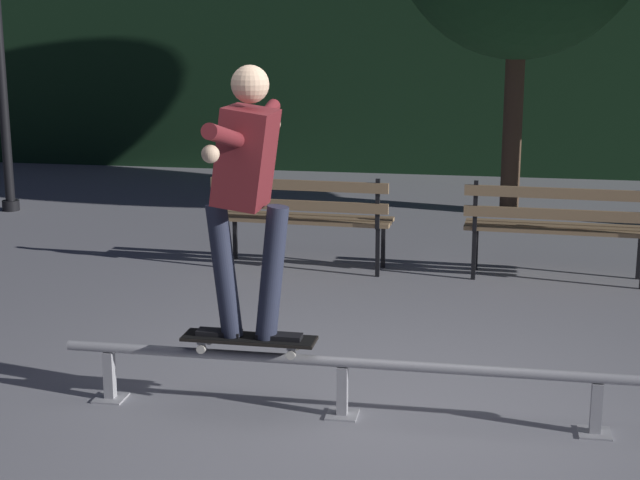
# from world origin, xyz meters

# --- Properties ---
(ground_plane) EXTENTS (90.00, 90.00, 0.00)m
(ground_plane) POSITION_xyz_m (0.00, 0.00, 0.00)
(ground_plane) COLOR gray
(hedge_backdrop) EXTENTS (24.00, 1.20, 2.63)m
(hedge_backdrop) POSITION_xyz_m (0.00, 9.30, 1.32)
(hedge_backdrop) COLOR black
(hedge_backdrop) RESTS_ON ground
(grind_rail) EXTENTS (3.33, 0.18, 0.36)m
(grind_rail) POSITION_xyz_m (0.00, 0.04, 0.27)
(grind_rail) COLOR #9E9EA3
(grind_rail) RESTS_ON ground
(skateboard) EXTENTS (0.78, 0.21, 0.09)m
(skateboard) POSITION_xyz_m (-0.55, 0.04, 0.43)
(skateboard) COLOR black
(skateboard) RESTS_ON grind_rail
(skateboarder) EXTENTS (0.62, 1.41, 1.56)m
(skateboarder) POSITION_xyz_m (-0.54, 0.04, 1.37)
(skateboarder) COLOR black
(skateboarder) RESTS_ON skateboard
(park_bench_leftmost) EXTENTS (1.62, 0.48, 0.88)m
(park_bench_leftmost) POSITION_xyz_m (-0.86, 3.20, 0.54)
(park_bench_leftmost) COLOR black
(park_bench_leftmost) RESTS_ON ground
(park_bench_left_center) EXTENTS (1.62, 0.48, 0.88)m
(park_bench_left_center) POSITION_xyz_m (1.38, 3.20, 0.54)
(park_bench_left_center) COLOR black
(park_bench_left_center) RESTS_ON ground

